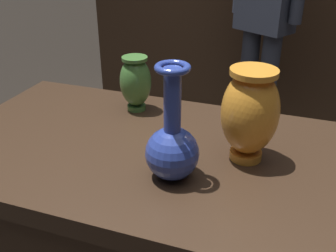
{
  "coord_description": "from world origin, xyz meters",
  "views": [
    {
      "loc": [
        0.3,
        -0.83,
        1.32
      ],
      "look_at": [
        0.03,
        -0.05,
        0.9
      ],
      "focal_mm": 42.14,
      "sensor_mm": 36.0,
      "label": 1
    }
  ],
  "objects": [
    {
      "name": "vase_left_accent",
      "position": [
        -0.17,
        0.2,
        0.89
      ],
      "size": [
        0.1,
        0.1,
        0.17
      ],
      "color": "#477A38",
      "rests_on": "display_plinth"
    },
    {
      "name": "visitor_center_back",
      "position": [
        0.06,
        1.55,
        0.9
      ],
      "size": [
        0.42,
        0.31,
        1.54
      ],
      "rotation": [
        0.0,
        0.0,
        2.63
      ],
      "color": "#333847",
      "rests_on": "ground_plane"
    },
    {
      "name": "vase_tall_behind",
      "position": [
        0.21,
        0.03,
        0.93
      ],
      "size": [
        0.14,
        0.14,
        0.23
      ],
      "color": "orange",
      "rests_on": "display_plinth"
    },
    {
      "name": "vase_centerpiece",
      "position": [
        0.06,
        -0.11,
        0.88
      ],
      "size": [
        0.12,
        0.12,
        0.27
      ],
      "color": "#2D429E",
      "rests_on": "display_plinth"
    },
    {
      "name": "back_display_shelf",
      "position": [
        0.0,
        2.2,
        0.49
      ],
      "size": [
        2.6,
        0.4,
        0.99
      ],
      "color": "#422D1E",
      "rests_on": "ground_plane"
    }
  ]
}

